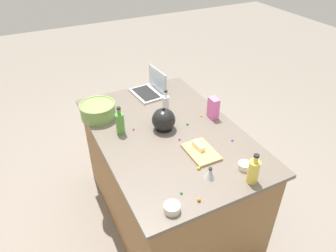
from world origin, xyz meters
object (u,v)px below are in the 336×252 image
ramekin_small (172,208)px  candy_bag (213,108)px  mixing_bowl_large (98,110)px  cutting_board (201,152)px  bottle_olive (120,123)px  laptop (150,89)px  ramekin_medium (244,166)px  butter_stick_left (198,146)px  kitchen_timer (210,173)px  kettle (164,120)px  bottle_oil (253,171)px  bottle_vinegar (166,105)px

ramekin_small → candy_bag: candy_bag is taller
mixing_bowl_large → cutting_board: size_ratio=1.09×
mixing_bowl_large → bottle_olive: bottle_olive is taller
laptop → ramekin_medium: size_ratio=3.88×
laptop → butter_stick_left: laptop is taller
mixing_bowl_large → cutting_board: bearing=-146.5°
bottle_olive → kitchen_timer: bottle_olive is taller
kettle → candy_bag: 0.43m
ramekin_small → mixing_bowl_large: bearing=4.7°
bottle_oil → ramekin_small: bearing=88.7°
kettle → ramekin_small: (-0.74, 0.31, -0.06)m
ramekin_medium → bottle_oil: bearing=164.1°
butter_stick_left → kitchen_timer: 0.28m
kitchen_timer → mixing_bowl_large: bearing=23.3°
bottle_oil → candy_bag: size_ratio=1.24×
butter_stick_left → ramekin_medium: (-0.30, -0.17, -0.01)m
bottle_oil → ramekin_medium: bottle_oil is taller
cutting_board → ramekin_medium: 0.31m
kettle → kitchen_timer: (-0.61, -0.02, -0.04)m
kettle → butter_stick_left: kettle is taller
ramekin_medium → candy_bag: bearing=-14.3°
ramekin_small → kettle: bearing=-22.6°
ramekin_medium → kettle: bearing=22.9°
ramekin_small → kitchen_timer: (0.13, -0.33, 0.01)m
bottle_oil → ramekin_small: (0.01, 0.55, -0.06)m
bottle_vinegar → bottle_olive: 0.43m
mixing_bowl_large → kettle: 0.55m
bottle_olive → kettle: 0.33m
mixing_bowl_large → kitchen_timer: mixing_bowl_large is taller
bottle_vinegar → butter_stick_left: size_ratio=1.94×
ramekin_small → candy_bag: 1.02m
kitchen_timer → cutting_board: bearing=-18.6°
bottle_vinegar → ramekin_small: bearing=155.7°
butter_stick_left → ramekin_medium: size_ratio=1.30×
laptop → candy_bag: laptop is taller
kitchen_timer → kettle: bearing=2.3°
bottle_vinegar → butter_stick_left: bearing=179.1°
bottle_oil → bottle_vinegar: bearing=7.8°
candy_bag → bottle_oil: bearing=165.5°
laptop → bottle_olive: 0.65m
ramekin_small → butter_stick_left: bearing=-45.8°
laptop → cutting_board: laptop is taller
butter_stick_left → kitchen_timer: bearing=164.0°
butter_stick_left → bottle_oil: bearing=-161.7°
bottle_olive → butter_stick_left: size_ratio=2.03×
bottle_oil → kitchen_timer: 0.26m
kettle → ramekin_medium: bearing=-157.1°
mixing_bowl_large → butter_stick_left: mixing_bowl_large is taller
kettle → cutting_board: 0.40m
mixing_bowl_large → cutting_board: mixing_bowl_large is taller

